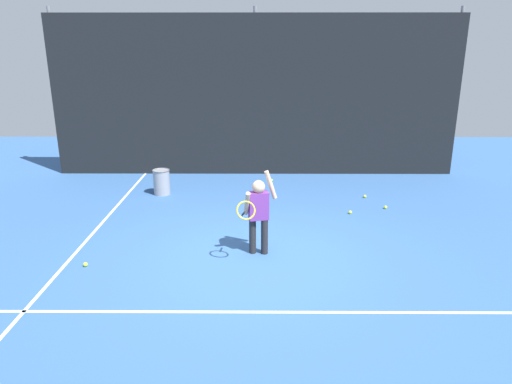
{
  "coord_description": "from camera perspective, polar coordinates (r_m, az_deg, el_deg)",
  "views": [
    {
      "loc": [
        0.08,
        -6.7,
        3.17
      ],
      "look_at": [
        0.04,
        0.65,
        0.85
      ],
      "focal_mm": 32.72,
      "sensor_mm": 36.0,
      "label": 1
    }
  ],
  "objects": [
    {
      "name": "tennis_ball_4",
      "position": [
        10.4,
        13.16,
        -0.52
      ],
      "size": [
        0.07,
        0.07,
        0.07
      ],
      "primitive_type": "sphere",
      "color": "#CCE033",
      "rests_on": "ground"
    },
    {
      "name": "tennis_ball_0",
      "position": [
        11.35,
        1.91,
        1.45
      ],
      "size": [
        0.07,
        0.07,
        0.07
      ],
      "primitive_type": "sphere",
      "color": "#CCE033",
      "rests_on": "ground"
    },
    {
      "name": "fence_post_1",
      "position": [
        11.78,
        -0.09,
        11.93
      ],
      "size": [
        0.09,
        0.09,
        4.05
      ],
      "primitive_type": "cylinder",
      "color": "slate",
      "rests_on": "ground"
    },
    {
      "name": "court_line_baseline",
      "position": [
        5.99,
        -0.55,
        -14.46
      ],
      "size": [
        9.0,
        0.05,
        0.0
      ],
      "primitive_type": "cube",
      "color": "white",
      "rests_on": "ground"
    },
    {
      "name": "ground_plane",
      "position": [
        7.42,
        -0.36,
        -7.81
      ],
      "size": [
        20.0,
        20.0,
        0.0
      ],
      "primitive_type": "plane",
      "color": "#335B93"
    },
    {
      "name": "back_fence_windscreen",
      "position": [
        11.73,
        -0.09,
        11.54
      ],
      "size": [
        10.04,
        0.08,
        3.9
      ],
      "primitive_type": "cube",
      "color": "black",
      "rests_on": "ground"
    },
    {
      "name": "court_line_sideline",
      "position": [
        8.83,
        -19.12,
        -4.55
      ],
      "size": [
        0.05,
        9.0,
        0.0
      ],
      "primitive_type": "cube",
      "color": "white",
      "rests_on": "ground"
    },
    {
      "name": "tennis_ball_3",
      "position": [
        7.52,
        -20.14,
        -8.32
      ],
      "size": [
        0.07,
        0.07,
        0.07
      ],
      "primitive_type": "sphere",
      "color": "#CCE033",
      "rests_on": "ground"
    },
    {
      "name": "tennis_ball_2",
      "position": [
        9.81,
        15.55,
        -1.81
      ],
      "size": [
        0.07,
        0.07,
        0.07
      ],
      "primitive_type": "sphere",
      "color": "#CCE033",
      "rests_on": "ground"
    },
    {
      "name": "fence_post_0",
      "position": [
        12.78,
        -22.94,
        11.02
      ],
      "size": [
        0.09,
        0.09,
        4.05
      ],
      "primitive_type": "cylinder",
      "color": "slate",
      "rests_on": "ground"
    },
    {
      "name": "ball_hopper",
      "position": [
        10.52,
        -11.47,
        1.24
      ],
      "size": [
        0.38,
        0.38,
        0.56
      ],
      "color": "gray",
      "rests_on": "ground"
    },
    {
      "name": "fence_post_2",
      "position": [
        12.71,
        22.88,
        11.0
      ],
      "size": [
        0.09,
        0.09,
        4.05
      ],
      "primitive_type": "cylinder",
      "color": "slate",
      "rests_on": "ground"
    },
    {
      "name": "tennis_player",
      "position": [
        7.22,
        0.25,
        -2.29
      ],
      "size": [
        0.63,
        0.67,
        1.35
      ],
      "rotation": [
        0.0,
        0.0,
        0.2
      ],
      "color": "#232326",
      "rests_on": "ground"
    },
    {
      "name": "tennis_ball_1",
      "position": [
        9.36,
        11.44,
        -2.44
      ],
      "size": [
        0.07,
        0.07,
        0.07
      ],
      "primitive_type": "sphere",
      "color": "#CCE033",
      "rests_on": "ground"
    }
  ]
}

